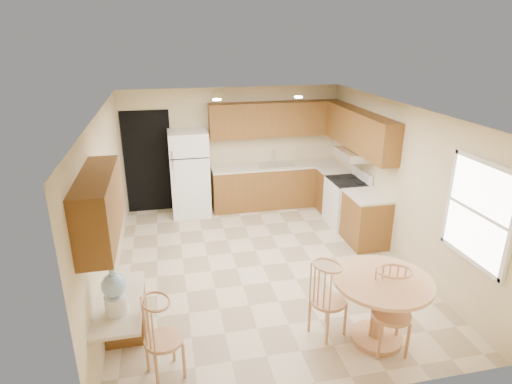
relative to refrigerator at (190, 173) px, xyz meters
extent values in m
plane|color=beige|center=(0.95, -2.40, -0.86)|extent=(5.50, 5.50, 0.00)
cube|color=white|center=(0.95, -2.40, 1.64)|extent=(4.50, 5.50, 0.02)
cube|color=beige|center=(0.95, 0.35, 0.39)|extent=(4.50, 0.02, 2.50)
cube|color=beige|center=(0.95, -5.15, 0.39)|extent=(4.50, 0.02, 2.50)
cube|color=beige|center=(-1.30, -2.40, 0.39)|extent=(0.02, 5.50, 2.50)
cube|color=beige|center=(3.20, -2.40, 0.39)|extent=(0.02, 5.50, 2.50)
cube|color=black|center=(-0.80, 0.34, 0.19)|extent=(0.90, 0.02, 2.10)
cube|color=brown|center=(1.83, 0.05, -0.43)|extent=(2.75, 0.60, 0.87)
cube|color=beige|center=(1.83, 0.05, 0.03)|extent=(2.75, 0.63, 0.04)
cube|color=brown|center=(2.90, -0.54, -0.43)|extent=(0.60, 0.59, 0.87)
cube|color=beige|center=(2.90, -0.54, 0.03)|extent=(0.63, 0.59, 0.04)
cube|color=brown|center=(2.90, -2.00, -0.43)|extent=(0.60, 0.80, 0.87)
cube|color=beige|center=(2.90, -2.00, 0.03)|extent=(0.63, 0.80, 0.04)
cube|color=brown|center=(1.83, 0.19, 0.99)|extent=(2.75, 0.33, 0.70)
cube|color=brown|center=(3.04, -1.19, 0.99)|extent=(0.33, 2.42, 0.70)
cube|color=brown|center=(-1.13, -4.00, 0.99)|extent=(0.33, 1.40, 0.70)
cube|color=silver|center=(1.80, 0.05, 0.05)|extent=(0.78, 0.44, 0.01)
cube|color=silver|center=(2.95, -1.22, 0.56)|extent=(0.50, 0.76, 0.14)
cube|color=brown|center=(-1.05, -3.72, -0.50)|extent=(0.48, 0.42, 0.72)
cube|color=beige|center=(-1.05, -4.10, -0.11)|extent=(0.50, 1.20, 0.04)
cube|color=white|center=(3.18, -4.25, 0.64)|extent=(0.05, 1.00, 1.20)
cube|color=white|center=(3.17, -4.25, 1.26)|extent=(0.05, 1.10, 0.06)
cube|color=white|center=(3.17, -4.25, 0.02)|extent=(0.05, 1.10, 0.06)
cube|color=white|center=(3.17, -4.78, 0.64)|extent=(0.05, 0.06, 1.28)
cube|color=white|center=(3.17, -3.72, 0.64)|extent=(0.05, 0.06, 1.28)
cylinder|color=white|center=(0.45, -1.20, 1.62)|extent=(0.14, 0.14, 0.02)
cylinder|color=white|center=(1.85, -1.20, 1.62)|extent=(0.14, 0.14, 0.02)
cube|color=white|center=(0.00, 0.00, 0.00)|extent=(0.76, 0.71, 1.72)
cube|color=black|center=(0.00, -0.36, 0.41)|extent=(0.75, 0.01, 0.02)
cube|color=silver|center=(-0.32, -0.37, 0.30)|extent=(0.03, 0.03, 0.18)
cube|color=silver|center=(-0.32, -0.37, 0.51)|extent=(0.03, 0.03, 0.14)
cube|color=white|center=(2.87, -1.22, -0.41)|extent=(0.65, 0.76, 0.90)
cube|color=black|center=(2.87, -1.22, 0.04)|extent=(0.64, 0.75, 0.02)
cube|color=white|center=(3.15, -1.22, 0.14)|extent=(0.06, 0.76, 0.18)
cylinder|color=tan|center=(1.91, -4.42, -0.83)|extent=(0.62, 0.62, 0.07)
cylinder|color=tan|center=(1.91, -4.42, -0.45)|extent=(0.15, 0.15, 0.76)
cylinder|color=tan|center=(1.91, -4.42, -0.03)|extent=(1.15, 1.15, 0.04)
cylinder|color=tan|center=(1.36, -4.17, -0.40)|extent=(0.43, 0.43, 0.04)
cylinder|color=tan|center=(1.21, -4.02, -0.63)|extent=(0.04, 0.04, 0.46)
cylinder|color=tan|center=(1.52, -4.02, -0.63)|extent=(0.04, 0.04, 0.46)
cylinder|color=tan|center=(1.21, -4.33, -0.63)|extent=(0.04, 0.04, 0.46)
cylinder|color=tan|center=(1.52, -4.33, -0.63)|extent=(0.04, 0.04, 0.46)
cylinder|color=tan|center=(1.96, -4.60, -0.38)|extent=(0.45, 0.45, 0.04)
cylinder|color=tan|center=(1.80, -4.44, -0.62)|extent=(0.04, 0.04, 0.48)
cylinder|color=tan|center=(2.12, -4.44, -0.62)|extent=(0.04, 0.04, 0.48)
cylinder|color=tan|center=(1.80, -4.76, -0.62)|extent=(0.04, 0.04, 0.48)
cylinder|color=tan|center=(2.12, -4.76, -0.62)|extent=(0.04, 0.04, 0.48)
cylinder|color=tan|center=(-0.60, -4.45, -0.41)|extent=(0.42, 0.42, 0.04)
cylinder|color=tan|center=(-0.75, -4.30, -0.64)|extent=(0.04, 0.04, 0.45)
cylinder|color=tan|center=(-0.45, -4.30, -0.64)|extent=(0.04, 0.04, 0.45)
cylinder|color=tan|center=(-0.75, -4.60, -0.64)|extent=(0.04, 0.04, 0.45)
cylinder|color=tan|center=(-0.45, -4.60, -0.64)|extent=(0.04, 0.04, 0.45)
cylinder|color=white|center=(-1.05, -4.30, 0.01)|extent=(0.24, 0.24, 0.20)
sphere|color=#9AC7EE|center=(-1.05, -4.30, 0.23)|extent=(0.25, 0.25, 0.25)
cylinder|color=#9AC7EE|center=(-1.05, -4.30, 0.40)|extent=(0.06, 0.06, 0.07)
camera|label=1|loc=(-0.43, -8.28, 2.65)|focal=30.00mm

